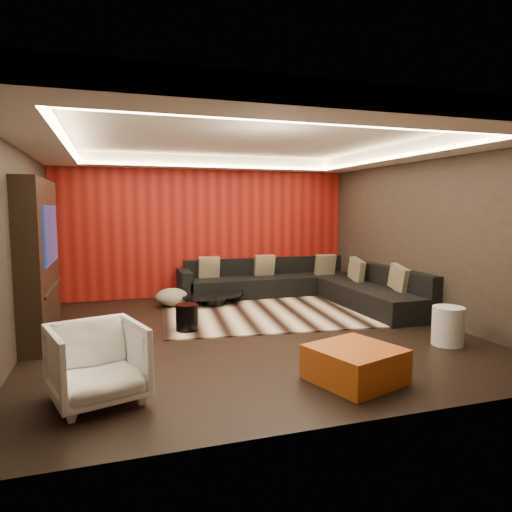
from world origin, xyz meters
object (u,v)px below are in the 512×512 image
object	(u,v)px
coffee_table	(214,299)
drum_stool	(187,317)
white_side_table	(448,326)
orange_ottoman	(355,364)
sectional_sofa	(306,287)
armchair	(97,363)

from	to	relation	value
coffee_table	drum_stool	world-z (taller)	drum_stool
white_side_table	orange_ottoman	world-z (taller)	white_side_table
coffee_table	white_side_table	size ratio (longest dim) A/B	2.42
sectional_sofa	white_side_table	bearing A→B (deg)	-79.65
white_side_table	armchair	xyz separation A→B (m)	(-4.38, -0.47, 0.12)
coffee_table	drum_stool	bearing A→B (deg)	-114.83
white_side_table	armchair	world-z (taller)	armchair
orange_ottoman	armchair	distance (m)	2.58
coffee_table	orange_ottoman	size ratio (longest dim) A/B	1.51
coffee_table	drum_stool	size ratio (longest dim) A/B	3.20
coffee_table	sectional_sofa	xyz separation A→B (m)	(1.83, -0.08, 0.14)
drum_stool	orange_ottoman	world-z (taller)	drum_stool
white_side_table	orange_ottoman	bearing A→B (deg)	-157.55
coffee_table	drum_stool	distance (m)	1.82
white_side_table	armchair	distance (m)	4.41
drum_stool	armchair	size ratio (longest dim) A/B	0.47
coffee_table	white_side_table	xyz separation A→B (m)	(2.43, -3.35, 0.13)
white_side_table	drum_stool	bearing A→B (deg)	151.98
orange_ottoman	drum_stool	bearing A→B (deg)	119.21
drum_stool	orange_ottoman	distance (m)	2.81
orange_ottoman	armchair	bearing A→B (deg)	173.77
orange_ottoman	armchair	xyz separation A→B (m)	(-2.56, 0.28, 0.19)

